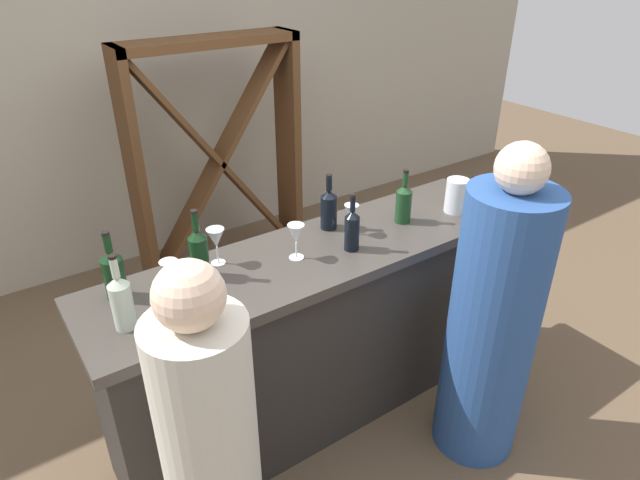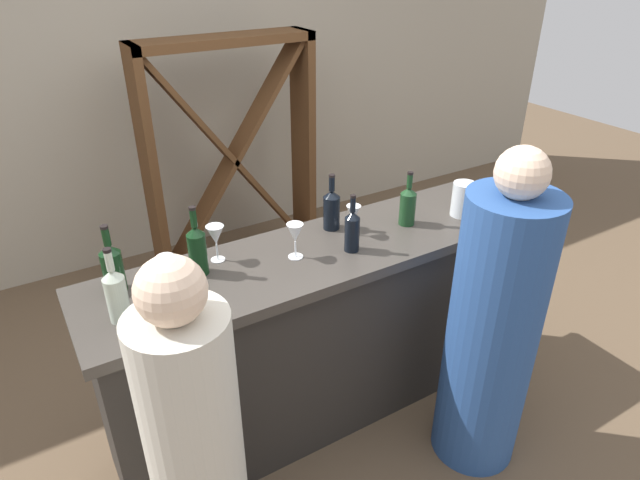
{
  "view_description": "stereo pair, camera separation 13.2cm",
  "coord_description": "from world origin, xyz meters",
  "px_view_note": "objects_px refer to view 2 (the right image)",
  "views": [
    {
      "loc": [
        -1.23,
        -1.77,
        2.22
      ],
      "look_at": [
        0.0,
        0.0,
        1.03
      ],
      "focal_mm": 30.82,
      "sensor_mm": 36.0,
      "label": 1
    },
    {
      "loc": [
        -1.12,
        -1.85,
        2.22
      ],
      "look_at": [
        0.0,
        0.0,
        1.03
      ],
      "focal_mm": 30.82,
      "sensor_mm": 36.0,
      "label": 2
    }
  ],
  "objects_px": {
    "wine_bottle_leftmost_clear_pale": "(116,294)",
    "wine_bottle_rightmost_near_black": "(332,208)",
    "wine_bottle_second_right_near_black": "(352,230)",
    "person_left_guest": "(492,331)",
    "wine_bottle_second_left_dark_green": "(112,267)",
    "wine_bottle_center_dark_green": "(197,249)",
    "person_center_guest": "(197,459)",
    "wine_glass_near_left": "(296,234)",
    "wine_glass_far_left": "(216,236)",
    "wine_glass_near_center": "(166,266)",
    "wine_bottle_far_right_olive_green": "(408,205)",
    "wine_glass_near_right": "(353,214)",
    "wine_rack": "(232,159)",
    "water_pitcher": "(463,199)"
  },
  "relations": [
    {
      "from": "wine_bottle_leftmost_clear_pale",
      "to": "wine_bottle_rightmost_near_black",
      "type": "bearing_deg",
      "value": 11.45
    },
    {
      "from": "wine_bottle_second_right_near_black",
      "to": "person_left_guest",
      "type": "distance_m",
      "value": 0.76
    },
    {
      "from": "wine_bottle_second_left_dark_green",
      "to": "wine_bottle_center_dark_green",
      "type": "xyz_separation_m",
      "value": [
        0.33,
        -0.05,
        0.01
      ]
    },
    {
      "from": "wine_bottle_rightmost_near_black",
      "to": "person_center_guest",
      "type": "bearing_deg",
      "value": -144.18
    },
    {
      "from": "wine_bottle_rightmost_near_black",
      "to": "person_left_guest",
      "type": "xyz_separation_m",
      "value": [
        0.36,
        -0.75,
        -0.38
      ]
    },
    {
      "from": "wine_bottle_center_dark_green",
      "to": "wine_glass_near_left",
      "type": "relative_size",
      "value": 1.88
    },
    {
      "from": "wine_bottle_second_right_near_black",
      "to": "wine_glass_far_left",
      "type": "relative_size",
      "value": 1.63
    },
    {
      "from": "wine_bottle_center_dark_green",
      "to": "person_left_guest",
      "type": "bearing_deg",
      "value": -33.31
    },
    {
      "from": "wine_glass_near_center",
      "to": "wine_bottle_leftmost_clear_pale",
      "type": "bearing_deg",
      "value": -158.41
    },
    {
      "from": "wine_bottle_second_right_near_black",
      "to": "person_left_guest",
      "type": "height_order",
      "value": "person_left_guest"
    },
    {
      "from": "wine_bottle_far_right_olive_green",
      "to": "wine_glass_near_left",
      "type": "xyz_separation_m",
      "value": [
        -0.62,
        0.0,
        0.01
      ]
    },
    {
      "from": "wine_glass_near_right",
      "to": "wine_glass_near_center",
      "type": "bearing_deg",
      "value": -178.89
    },
    {
      "from": "wine_rack",
      "to": "person_center_guest",
      "type": "xyz_separation_m",
      "value": [
        -1.08,
        -2.2,
        -0.15
      ]
    },
    {
      "from": "wine_bottle_second_right_near_black",
      "to": "wine_bottle_far_right_olive_green",
      "type": "xyz_separation_m",
      "value": [
        0.38,
        0.07,
        0.0
      ]
    },
    {
      "from": "wine_bottle_second_right_near_black",
      "to": "water_pitcher",
      "type": "height_order",
      "value": "wine_bottle_second_right_near_black"
    },
    {
      "from": "wine_glass_near_left",
      "to": "water_pitcher",
      "type": "bearing_deg",
      "value": -3.9
    },
    {
      "from": "wine_bottle_rightmost_near_black",
      "to": "water_pitcher",
      "type": "bearing_deg",
      "value": -18.8
    },
    {
      "from": "wine_bottle_second_left_dark_green",
      "to": "wine_bottle_rightmost_near_black",
      "type": "xyz_separation_m",
      "value": [
        1.02,
        0.01,
        -0.0
      ]
    },
    {
      "from": "wine_bottle_rightmost_near_black",
      "to": "wine_glass_far_left",
      "type": "distance_m",
      "value": 0.59
    },
    {
      "from": "wine_glass_near_left",
      "to": "wine_glass_far_left",
      "type": "height_order",
      "value": "wine_glass_far_left"
    },
    {
      "from": "person_left_guest",
      "to": "water_pitcher",
      "type": "bearing_deg",
      "value": -10.73
    },
    {
      "from": "wine_bottle_center_dark_green",
      "to": "wine_glass_near_left",
      "type": "bearing_deg",
      "value": -13.53
    },
    {
      "from": "wine_bottle_rightmost_near_black",
      "to": "wine_bottle_far_right_olive_green",
      "type": "bearing_deg",
      "value": -24.63
    },
    {
      "from": "person_left_guest",
      "to": "wine_bottle_center_dark_green",
      "type": "bearing_deg",
      "value": 73.75
    },
    {
      "from": "wine_bottle_leftmost_clear_pale",
      "to": "wine_glass_near_right",
      "type": "distance_m",
      "value": 1.11
    },
    {
      "from": "wine_glass_near_right",
      "to": "wine_bottle_second_right_near_black",
      "type": "bearing_deg",
      "value": -126.48
    },
    {
      "from": "person_left_guest",
      "to": "wine_glass_near_center",
      "type": "bearing_deg",
      "value": 79.8
    },
    {
      "from": "wine_glass_near_left",
      "to": "water_pitcher",
      "type": "distance_m",
      "value": 0.93
    },
    {
      "from": "wine_bottle_second_right_near_black",
      "to": "wine_glass_near_right",
      "type": "bearing_deg",
      "value": 53.52
    },
    {
      "from": "wine_bottle_rightmost_near_black",
      "to": "wine_glass_near_center",
      "type": "distance_m",
      "value": 0.85
    },
    {
      "from": "wine_glass_near_left",
      "to": "person_left_guest",
      "type": "xyz_separation_m",
      "value": [
        0.65,
        -0.6,
        -0.39
      ]
    },
    {
      "from": "wine_bottle_leftmost_clear_pale",
      "to": "wine_glass_far_left",
      "type": "height_order",
      "value": "wine_bottle_leftmost_clear_pale"
    },
    {
      "from": "wine_glass_near_right",
      "to": "wine_bottle_rightmost_near_black",
      "type": "bearing_deg",
      "value": 113.83
    },
    {
      "from": "wine_glass_near_left",
      "to": "wine_glass_far_left",
      "type": "xyz_separation_m",
      "value": [
        -0.3,
        0.16,
        0.0
      ]
    },
    {
      "from": "wine_bottle_leftmost_clear_pale",
      "to": "water_pitcher",
      "type": "relative_size",
      "value": 1.72
    },
    {
      "from": "wine_bottle_rightmost_near_black",
      "to": "person_center_guest",
      "type": "relative_size",
      "value": 0.19
    },
    {
      "from": "wine_bottle_second_right_near_black",
      "to": "wine_glass_near_left",
      "type": "relative_size",
      "value": 1.66
    },
    {
      "from": "wine_bottle_second_right_near_black",
      "to": "wine_glass_near_right",
      "type": "distance_m",
      "value": 0.14
    },
    {
      "from": "wine_glass_near_right",
      "to": "wine_glass_far_left",
      "type": "xyz_separation_m",
      "value": [
        -0.64,
        0.11,
        0.01
      ]
    },
    {
      "from": "wine_bottle_center_dark_green",
      "to": "wine_bottle_second_right_near_black",
      "type": "xyz_separation_m",
      "value": [
        0.66,
        -0.17,
        -0.01
      ]
    },
    {
      "from": "wine_glass_near_center",
      "to": "wine_glass_near_right",
      "type": "xyz_separation_m",
      "value": [
        0.89,
        0.02,
        -0.01
      ]
    },
    {
      "from": "wine_bottle_second_left_dark_green",
      "to": "wine_bottle_leftmost_clear_pale",
      "type": "bearing_deg",
      "value": -99.07
    },
    {
      "from": "wine_rack",
      "to": "wine_glass_near_right",
      "type": "height_order",
      "value": "wine_rack"
    },
    {
      "from": "wine_bottle_rightmost_near_black",
      "to": "wine_bottle_second_left_dark_green",
      "type": "bearing_deg",
      "value": -179.46
    },
    {
      "from": "wine_glass_near_center",
      "to": "water_pitcher",
      "type": "distance_m",
      "value": 1.49
    },
    {
      "from": "wine_bottle_center_dark_green",
      "to": "water_pitcher",
      "type": "distance_m",
      "value": 1.35
    },
    {
      "from": "wine_glass_far_left",
      "to": "person_center_guest",
      "type": "bearing_deg",
      "value": -118.75
    },
    {
      "from": "wine_bottle_leftmost_clear_pale",
      "to": "wine_glass_near_left",
      "type": "relative_size",
      "value": 1.84
    },
    {
      "from": "wine_rack",
      "to": "wine_glass_near_center",
      "type": "height_order",
      "value": "wine_rack"
    },
    {
      "from": "wine_glass_near_right",
      "to": "person_left_guest",
      "type": "xyz_separation_m",
      "value": [
        0.31,
        -0.64,
        -0.38
      ]
    }
  ]
}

